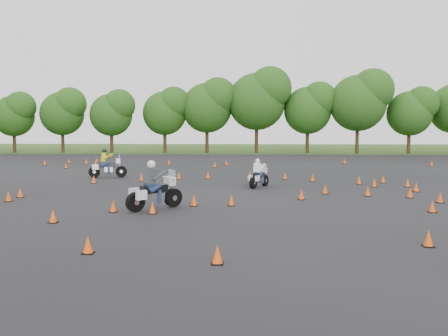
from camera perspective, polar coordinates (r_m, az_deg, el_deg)
name	(u,v)px	position (r m, az deg, el deg)	size (l,w,h in m)	color
ground	(221,203)	(21.98, -0.38, -4.01)	(140.00, 140.00, 0.00)	#2D5119
asphalt_pad	(225,186)	(27.92, 0.15, -2.10)	(62.00, 62.00, 0.00)	black
treeline	(262,115)	(57.06, 4.34, 6.04)	(86.93, 32.18, 11.06)	#254F16
traffic_cones	(215,181)	(28.67, -1.09, -1.46)	(36.38, 33.22, 0.45)	#FF4F0A
rider_grey	(154,185)	(20.33, -7.97, -1.91)	(2.59, 0.80, 2.00)	#36373C
rider_yellow	(108,163)	(33.24, -13.16, 0.53)	(2.45, 0.75, 1.89)	gold
rider_white	(259,173)	(27.46, 4.06, -0.56)	(2.05, 0.63, 1.58)	white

